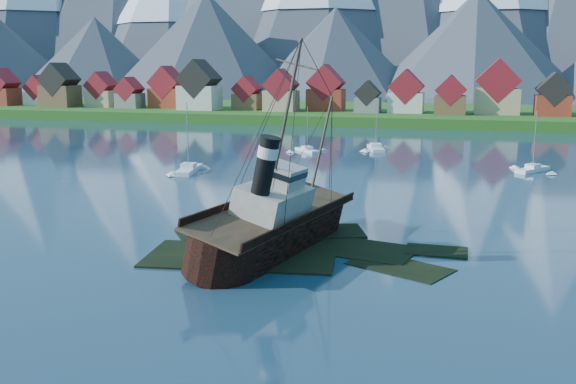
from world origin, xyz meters
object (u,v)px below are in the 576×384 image
(sailboat_a, at_px, (189,170))
(sailboat_e, at_px, (376,149))
(sailboat_c, at_px, (307,151))
(tugboat_wreck, at_px, (274,220))
(sailboat_d, at_px, (533,170))

(sailboat_a, relative_size, sailboat_e, 1.06)
(sailboat_a, distance_m, sailboat_c, 33.74)
(tugboat_wreck, bearing_deg, sailboat_d, 74.29)
(tugboat_wreck, distance_m, sailboat_a, 48.94)
(tugboat_wreck, distance_m, sailboat_d, 64.15)
(sailboat_a, distance_m, sailboat_d, 59.58)
(sailboat_d, xyz_separation_m, sailboat_e, (-30.22, 21.61, 0.01))
(tugboat_wreck, xyz_separation_m, sailboat_d, (29.72, 56.80, -2.53))
(tugboat_wreck, bearing_deg, sailboat_c, 113.10)
(sailboat_a, bearing_deg, sailboat_c, 56.21)
(sailboat_a, bearing_deg, sailboat_d, 5.68)
(sailboat_c, bearing_deg, sailboat_d, -60.35)
(tugboat_wreck, xyz_separation_m, sailboat_c, (-14.10, 71.33, -2.56))
(tugboat_wreck, xyz_separation_m, sailboat_e, (-0.50, 78.41, -2.53))
(sailboat_c, bearing_deg, sailboat_a, -155.49)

